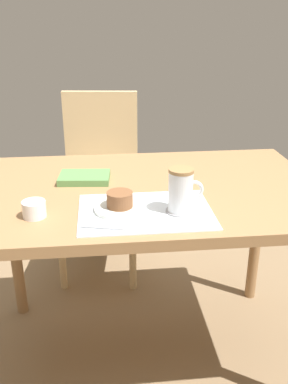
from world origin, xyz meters
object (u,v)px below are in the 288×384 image
coffee_mug (181,190)px  small_book (85,178)px  wooden_chair (100,179)px  pastry_plate (120,208)px  pastry (120,199)px  sugar_bowl (34,209)px  dining_table (147,208)px

coffee_mug → small_book: (-0.30, 0.30, -0.06)m
wooden_chair → pastry_plate: 0.95m
pastry_plate → small_book: 0.29m
pastry → small_book: (-0.11, 0.27, -0.03)m
wooden_chair → coffee_mug: size_ratio=7.01×
pastry_plate → sugar_bowl: 0.26m
wooden_chair → coffee_mug: 1.03m
wooden_chair → sugar_bowl: bearing=84.8°
wooden_chair → pastry: wooden_chair is taller
dining_table → wooden_chair: wooden_chair is taller
pastry → coffee_mug: bearing=-9.6°
sugar_bowl → small_book: size_ratio=0.39×
dining_table → small_book: size_ratio=6.78×
pastry → wooden_chair: bearing=93.8°
sugar_bowl → coffee_mug: bearing=-2.5°
sugar_bowl → pastry_plate: bearing=2.7°
wooden_chair → sugar_bowl: size_ratio=13.38×
pastry → small_book: bearing=112.9°
pastry_plate → coffee_mug: size_ratio=1.18×
pastry_plate → pastry: pastry is taller
pastry_plate → coffee_mug: 0.20m
dining_table → pastry_plate: pastry_plate is taller
small_book → dining_table: bearing=-15.5°
pastry → small_book: 0.29m
pastry → sugar_bowl: bearing=-177.3°
dining_table → pastry_plate: bearing=-119.3°
small_book → sugar_bowl: bearing=-111.6°
pastry_plate → coffee_mug: coffee_mug is taller
wooden_chair → small_book: 0.70m
coffee_mug → sugar_bowl: (-0.44, 0.02, -0.05)m
pastry → sugar_bowl: 0.26m
sugar_bowl → pastry: bearing=2.7°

